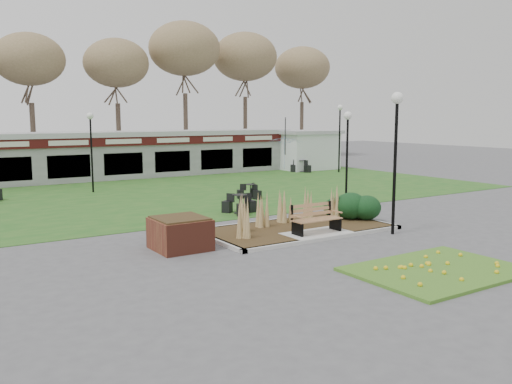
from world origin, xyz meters
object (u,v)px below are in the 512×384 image
service_hut (306,149)px  lamp_post_mid_right (91,134)px  brick_planter (180,233)px  bistro_set_c (251,193)px  lamp_post_near_left (396,131)px  food_pavilion (116,154)px  lamp_post_near_right (347,138)px  patio_umbrella (285,153)px  park_bench (315,218)px  bistro_set_a (240,207)px  bistro_set_d (302,168)px  lamp_post_far_right (340,123)px

service_hut → lamp_post_mid_right: (-16.61, -3.77, 1.48)m
brick_planter → service_hut: 24.71m
lamp_post_mid_right → bistro_set_c: lamp_post_mid_right is taller
brick_planter → lamp_post_near_left: size_ratio=0.33×
food_pavilion → lamp_post_near_right: bearing=-75.5°
patio_umbrella → brick_planter: bearing=-135.9°
service_hut → lamp_post_near_right: 17.27m
lamp_post_near_left → lamp_post_near_right: (1.92, 4.39, -0.42)m
park_bench → food_pavilion: food_pavilion is taller
service_hut → bistro_set_a: bearing=-136.0°
park_bench → bistro_set_a: park_bench is taller
bistro_set_c → bistro_set_d: (9.46, 8.36, 0.05)m
service_hut → bistro_set_a: size_ratio=3.10×
bistro_set_a → bistro_set_d: bearing=44.0°
brick_planter → bistro_set_d: (16.40, 15.56, -0.19)m
park_bench → service_hut: size_ratio=0.39×
brick_planter → bistro_set_c: brick_planter is taller
service_hut → lamp_post_near_left: 22.03m
lamp_post_near_right → brick_planter: bearing=-164.0°
lamp_post_near_left → bistro_set_a: lamp_post_near_left is taller
service_hut → lamp_post_mid_right: lamp_post_mid_right is taller
bistro_set_c → park_bench: bearing=-107.7°
brick_planter → service_hut: (17.90, 17.00, 0.97)m
bistro_set_d → brick_planter: bearing=-136.5°
lamp_post_far_right → patio_umbrella: (-6.00, -1.99, -1.67)m
food_pavilion → bistro_set_d: food_pavilion is taller
brick_planter → lamp_post_near_left: (6.74, -1.90, 2.88)m
bistro_set_c → patio_umbrella: size_ratio=0.44×
brick_planter → bistro_set_d: 22.61m
park_bench → bistro_set_a: 4.76m
lamp_post_near_right → service_hut: bearing=57.5°
lamp_post_near_right → bistro_set_d: 15.42m
service_hut → bistro_set_a: service_hut is taller
service_hut → bistro_set_c: bearing=-138.2°
bistro_set_c → patio_umbrella: bearing=41.3°
patio_umbrella → lamp_post_mid_right: bearing=173.7°
service_hut → patio_umbrella: size_ratio=1.57×
lamp_post_near_left → bistro_set_c: lamp_post_near_left is taller
lamp_post_near_left → lamp_post_near_right: lamp_post_near_left is taller
bistro_set_d → patio_umbrella: (-4.00, -3.56, 1.40)m
service_hut → patio_umbrella: (-5.50, -5.00, 0.24)m
food_pavilion → patio_umbrella: bearing=-41.0°
lamp_post_mid_right → patio_umbrella: bearing=-6.3°
park_bench → lamp_post_near_left: size_ratio=0.37×
food_pavilion → bistro_set_a: size_ratio=17.33×
bistro_set_a → bistro_set_c: 4.07m
service_hut → lamp_post_near_right: size_ratio=1.09×
park_bench → service_hut: 22.32m
brick_planter → lamp_post_far_right: (18.40, 13.99, 2.89)m
food_pavilion → bistro_set_d: 12.53m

